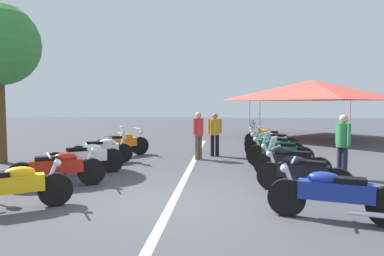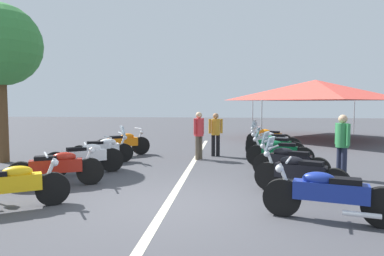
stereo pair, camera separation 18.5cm
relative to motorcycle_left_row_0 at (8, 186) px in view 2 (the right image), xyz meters
name	(u,v)px [view 2 (the right image)]	position (x,y,z in m)	size (l,w,h in m)	color
ground_plane	(167,204)	(0.67, -2.80, -0.45)	(80.00, 80.00, 0.00)	#424247
lane_centre_stripe	(188,170)	(4.06, -2.80, -0.45)	(15.83, 0.16, 0.01)	beige
motorcycle_left_row_0	(8,186)	(0.00, 0.00, 0.00)	(1.30, 1.90, 0.99)	black
motorcycle_left_row_1	(57,167)	(1.77, -0.02, 0.00)	(1.11, 1.99, 1.00)	black
motorcycle_left_row_2	(85,157)	(3.20, -0.09, 0.01)	(1.42, 1.80, 1.02)	black
motorcycle_left_row_3	(103,149)	(4.94, 0.07, 0.00)	(1.12, 1.82, 1.20)	black
motorcycle_left_row_4	(123,143)	(6.50, -0.11, 0.01)	(1.41, 1.75, 1.02)	black
motorcycle_right_row_0	(329,194)	(0.02, -5.61, 0.01)	(0.90, 2.14, 1.00)	black
motorcycle_right_row_1	(299,173)	(1.72, -5.46, 0.01)	(1.04, 1.88, 1.20)	black
motorcycle_right_row_2	(289,161)	(3.22, -5.50, 0.00)	(1.01, 1.86, 1.20)	black
motorcycle_right_row_3	(278,152)	(4.84, -5.46, 0.02)	(0.85, 1.99, 1.22)	black
motorcycle_right_row_4	(274,146)	(6.41, -5.52, 0.00)	(1.03, 1.97, 1.00)	black
motorcycle_right_row_5	(272,141)	(7.91, -5.63, 0.01)	(0.98, 2.06, 1.21)	black
motorcycle_right_row_6	(268,137)	(9.72, -5.68, 0.00)	(1.01, 1.91, 1.19)	black
bystander_0	(199,132)	(6.05, -2.94, 0.50)	(0.46, 0.32, 1.64)	brown
bystander_1	(342,141)	(3.38, -6.85, 0.51)	(0.50, 0.32, 1.65)	#1E2338
bystander_2	(216,131)	(6.84, -3.48, 0.47)	(0.32, 0.51, 1.58)	black
roadside_tree_0	(0,46)	(4.79, 3.39, 3.33)	(2.63, 2.63, 5.14)	brown
event_tent	(315,90)	(13.69, -8.61, 2.19)	(6.97, 6.97, 3.20)	#E54C3F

